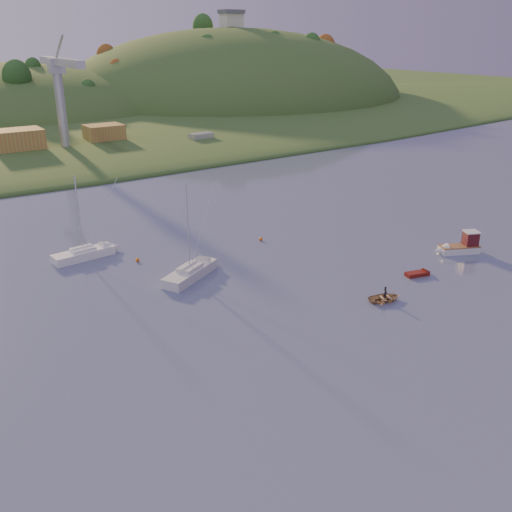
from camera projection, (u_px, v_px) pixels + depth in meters
shore_slope at (15, 133)px, 169.91m from camera, size 640.00×150.00×7.00m
hill_center at (15, 114)px, 209.84m from camera, size 140.00×120.00×36.00m
hill_right at (233, 103)px, 242.45m from camera, size 150.00×130.00×60.00m
hilltop_house at (231, 18)px, 230.22m from camera, size 9.00×7.00×6.45m
hillside_trees at (1, 125)px, 185.34m from camera, size 280.00×50.00×32.00m
wharf at (77, 150)px, 138.88m from camera, size 42.00×16.00×2.40m
shed_west at (18, 140)px, 131.57m from camera, size 11.00×8.00×4.80m
shed_east at (104, 133)px, 143.41m from camera, size 9.00×7.00×4.00m
dock_crane at (60, 84)px, 128.69m from camera, size 3.20×28.00×20.30m
fishing_boat at (456, 247)px, 77.19m from camera, size 6.53×4.39×4.01m
sailboat_near at (190, 272)px, 69.39m from camera, size 8.82×6.43×11.99m
sailboat_far at (83, 253)px, 75.42m from camera, size 8.30×3.29×11.21m
canoe at (385, 298)px, 63.52m from camera, size 4.31×3.56×0.77m
paddler at (385, 295)px, 63.39m from camera, size 0.49×0.62×1.51m
red_tender at (422, 273)px, 70.40m from camera, size 3.65×1.97×1.18m
work_vessel at (201, 142)px, 147.92m from camera, size 14.98×6.77×3.72m
buoy_1 at (261, 239)px, 82.05m from camera, size 0.50×0.50×0.50m
buoy_3 at (137, 260)px, 74.51m from camera, size 0.50×0.50×0.50m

